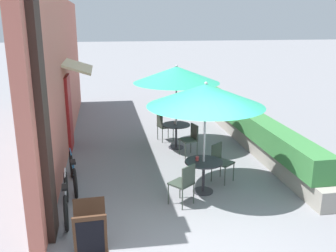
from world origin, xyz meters
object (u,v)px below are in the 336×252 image
object	(u,v)px
cafe_chair_mid_right	(191,137)
bicycle_leaning	(66,198)
cafe_chair_near_left	(184,181)
patio_umbrella_mid	(176,75)
bicycle_second	(73,173)
patio_table_near	(204,169)
coffee_cup_mid	(176,122)
cafe_chair_near_right	(220,159)
patio_table_mid	(176,131)
menu_board	(90,232)
patio_umbrella_near	(206,95)
cafe_chair_mid_left	(163,125)
coffee_cup_near	(197,158)

from	to	relation	value
cafe_chair_mid_right	bicycle_leaning	size ratio (longest dim) A/B	0.50
cafe_chair_near_left	bicycle_leaning	bearing A→B (deg)	141.27
patio_umbrella_mid	bicycle_second	bearing A→B (deg)	-141.21
patio_table_near	coffee_cup_mid	world-z (taller)	coffee_cup_mid
cafe_chair_near_right	cafe_chair_mid_right	xyz separation A→B (m)	(-0.29, 1.72, 0.00)
cafe_chair_near_right	cafe_chair_mid_right	size ratio (longest dim) A/B	1.00
patio_table_mid	bicycle_second	xyz separation A→B (m)	(-2.74, -2.20, -0.18)
bicycle_second	menu_board	bearing A→B (deg)	-88.57
patio_umbrella_near	cafe_chair_mid_left	world-z (taller)	patio_umbrella_near
patio_umbrella_mid	bicycle_second	size ratio (longest dim) A/B	1.38
patio_table_near	coffee_cup_mid	xyz separation A→B (m)	(-0.02, 3.02, 0.23)
bicycle_leaning	bicycle_second	size ratio (longest dim) A/B	1.00
coffee_cup_mid	bicycle_leaning	bearing A→B (deg)	-128.31
cafe_chair_mid_left	menu_board	bearing A→B (deg)	-35.34
patio_table_mid	bicycle_leaning	xyz separation A→B (m)	(-2.79, -3.44, -0.18)
coffee_cup_near	menu_board	size ratio (longest dim) A/B	0.11
cafe_chair_near_right	menu_board	xyz separation A→B (m)	(-2.85, -2.41, -0.10)
cafe_chair_near_left	bicycle_second	world-z (taller)	cafe_chair_near_left
patio_table_near	cafe_chair_near_left	size ratio (longest dim) A/B	0.92
patio_table_near	cafe_chair_near_left	world-z (taller)	cafe_chair_near_left
cafe_chair_near_left	bicycle_leaning	xyz separation A→B (m)	(-2.27, 0.01, -0.18)
coffee_cup_near	cafe_chair_mid_left	size ratio (longest dim) A/B	0.10
coffee_cup_mid	menu_board	distance (m)	5.43
patio_table_near	patio_table_mid	size ratio (longest dim) A/B	1.00
patio_table_near	bicycle_leaning	bearing A→B (deg)	-169.76
cafe_chair_near_left	coffee_cup_mid	xyz separation A→B (m)	(0.51, 3.54, 0.23)
patio_table_mid	coffee_cup_mid	size ratio (longest dim) A/B	8.93
patio_umbrella_near	bicycle_second	world-z (taller)	patio_umbrella_near
patio_umbrella_near	cafe_chair_near_left	size ratio (longest dim) A/B	2.75
cafe_chair_near_left	coffee_cup_mid	distance (m)	3.58
patio_table_near	bicycle_leaning	distance (m)	2.86
patio_umbrella_mid	coffee_cup_mid	world-z (taller)	patio_umbrella_mid
bicycle_second	cafe_chair_near_right	bearing A→B (deg)	-11.79
patio_umbrella_near	patio_table_near	bearing A→B (deg)	63.43
bicycle_second	menu_board	distance (m)	2.66
coffee_cup_mid	cafe_chair_mid_left	bearing A→B (deg)	113.52
patio_umbrella_mid	cafe_chair_mid_right	bearing A→B (deg)	-68.96
cafe_chair_mid_left	bicycle_second	world-z (taller)	cafe_chair_mid_left
coffee_cup_near	cafe_chair_mid_right	world-z (taller)	cafe_chair_mid_right
menu_board	coffee_cup_mid	bearing A→B (deg)	62.53
coffee_cup_mid	bicycle_leaning	world-z (taller)	coffee_cup_mid
coffee_cup_mid	bicycle_leaning	size ratio (longest dim) A/B	0.05
patio_umbrella_mid	menu_board	size ratio (longest dim) A/B	2.81
patio_umbrella_mid	coffee_cup_mid	distance (m)	1.38
bicycle_second	patio_table_near	bearing A→B (deg)	-22.98
bicycle_second	patio_umbrella_mid	bearing A→B (deg)	30.68
patio_table_near	patio_table_mid	distance (m)	2.93
bicycle_leaning	menu_board	distance (m)	1.47
cafe_chair_near_right	bicycle_leaning	world-z (taller)	cafe_chair_near_right
cafe_chair_mid_left	bicycle_second	distance (m)	3.81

